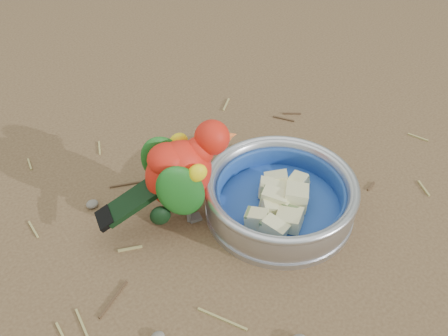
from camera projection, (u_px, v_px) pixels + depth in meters
ground at (272, 286)px, 0.67m from camera, size 60.00×60.00×0.00m
food_bowl at (279, 207)px, 0.77m from camera, size 0.23×0.23×0.02m
bowl_wall at (280, 194)px, 0.75m from camera, size 0.23×0.23×0.04m
fruit_wedges at (280, 197)px, 0.75m from camera, size 0.14×0.14×0.03m
lory_parrot at (182, 179)px, 0.71m from camera, size 0.21×0.13×0.16m
ground_debris at (291, 260)px, 0.70m from camera, size 0.90×0.80×0.01m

